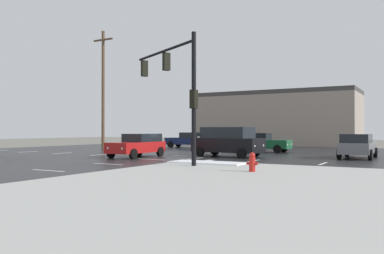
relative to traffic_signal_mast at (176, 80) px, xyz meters
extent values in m
plane|color=slate|center=(-3.63, 4.89, -4.46)|extent=(120.00, 120.00, 0.00)
cube|color=#232326|center=(-3.63, 4.89, -4.45)|extent=(44.00, 44.00, 0.02)
cube|color=#B2B2AD|center=(8.37, -7.11, -4.39)|extent=(18.00, 18.00, 0.14)
cube|color=white|center=(1.37, 0.89, -4.29)|extent=(4.00, 1.60, 0.06)
cube|color=silver|center=(-3.63, -5.11, -4.44)|extent=(2.00, 0.15, 0.01)
cube|color=silver|center=(-3.63, -1.11, -4.44)|extent=(2.00, 0.15, 0.01)
cube|color=silver|center=(-3.63, 2.89, -4.44)|extent=(2.00, 0.15, 0.01)
cube|color=silver|center=(-3.63, 6.89, -4.44)|extent=(2.00, 0.15, 0.01)
cube|color=silver|center=(-3.63, 10.89, -4.44)|extent=(2.00, 0.15, 0.01)
cube|color=silver|center=(-3.63, 14.89, -4.44)|extent=(2.00, 0.15, 0.01)
cube|color=silver|center=(-3.63, 18.89, -4.44)|extent=(2.00, 0.15, 0.01)
cube|color=silver|center=(-3.63, 22.89, -4.44)|extent=(2.00, 0.15, 0.01)
cube|color=silver|center=(-17.63, 4.89, -4.44)|extent=(0.15, 2.00, 0.01)
cube|color=silver|center=(-13.63, 4.89, -4.44)|extent=(0.15, 2.00, 0.01)
cube|color=silver|center=(-9.63, 4.89, -4.44)|extent=(0.15, 2.00, 0.01)
cube|color=silver|center=(-5.63, 4.89, -4.44)|extent=(0.15, 2.00, 0.01)
cube|color=silver|center=(-1.63, 4.89, -4.44)|extent=(0.15, 2.00, 0.01)
cube|color=silver|center=(2.37, 4.89, -4.44)|extent=(0.15, 2.00, 0.01)
cube|color=silver|center=(6.37, 4.89, -4.44)|extent=(0.15, 2.00, 0.01)
cube|color=silver|center=(-0.13, 0.89, -4.44)|extent=(0.45, 7.00, 0.01)
cylinder|color=black|center=(1.52, -0.85, -1.10)|extent=(0.22, 0.22, 6.44)
cylinder|color=black|center=(-1.24, 0.69, 1.72)|extent=(5.59, 3.22, 0.14)
cube|color=black|center=(-0.96, 0.54, 1.09)|extent=(0.42, 0.45, 0.95)
sphere|color=yellow|center=(-1.10, 0.62, 1.38)|extent=(0.20, 0.20, 0.20)
cube|color=black|center=(-3.45, 1.93, 1.09)|extent=(0.42, 0.45, 0.95)
sphere|color=yellow|center=(-3.59, 2.01, 1.38)|extent=(0.20, 0.20, 0.20)
cube|color=black|center=(1.52, -0.85, -1.12)|extent=(0.28, 0.36, 0.90)
cylinder|color=red|center=(4.96, -2.04, -4.02)|extent=(0.26, 0.26, 0.60)
sphere|color=red|center=(4.96, -2.04, -3.65)|extent=(0.25, 0.25, 0.25)
cylinder|color=red|center=(4.78, -2.04, -3.99)|extent=(0.12, 0.11, 0.11)
cylinder|color=red|center=(5.14, -2.04, -3.99)|extent=(0.12, 0.11, 0.11)
cube|color=gray|center=(-4.24, 30.41, -1.48)|extent=(18.71, 8.00, 5.96)
cube|color=#3F3D3A|center=(-4.24, 30.41, 1.74)|extent=(18.71, 8.00, 0.50)
cube|color=#B21919|center=(-5.67, 4.06, -3.76)|extent=(1.86, 4.52, 0.70)
cube|color=black|center=(-5.68, 4.73, -3.14)|extent=(1.69, 2.50, 0.55)
cylinder|color=black|center=(-4.75, 2.54, -4.11)|extent=(0.23, 0.66, 0.66)
cylinder|color=black|center=(-6.55, 2.52, -4.11)|extent=(0.23, 0.66, 0.66)
cylinder|color=black|center=(-4.79, 5.60, -4.11)|extent=(0.23, 0.66, 0.66)
cylinder|color=black|center=(-6.59, 5.58, -4.11)|extent=(0.23, 0.66, 0.66)
sphere|color=white|center=(-5.07, 1.87, -3.76)|extent=(0.18, 0.18, 0.18)
sphere|color=white|center=(-6.22, 1.85, -3.76)|extent=(0.18, 0.18, 0.18)
cube|color=#195933|center=(-0.35, 14.06, -3.76)|extent=(4.53, 1.88, 0.70)
cube|color=black|center=(-1.03, 14.05, -3.14)|extent=(2.51, 1.70, 0.55)
cylinder|color=black|center=(1.16, 14.99, -4.11)|extent=(0.66, 0.23, 0.66)
cylinder|color=black|center=(1.19, 13.19, -4.11)|extent=(0.66, 0.23, 0.66)
cylinder|color=black|center=(-1.90, 14.93, -4.11)|extent=(0.66, 0.23, 0.66)
cylinder|color=black|center=(-1.87, 13.13, -4.11)|extent=(0.66, 0.23, 0.66)
sphere|color=white|center=(1.84, 14.68, -3.76)|extent=(0.18, 0.18, 0.18)
sphere|color=white|center=(1.86, 13.53, -3.76)|extent=(0.18, 0.18, 0.18)
cube|color=slate|center=(7.45, 10.37, -3.76)|extent=(1.81, 4.51, 0.70)
cube|color=black|center=(7.45, 9.70, -3.14)|extent=(1.66, 2.48, 0.55)
cylinder|color=black|center=(6.56, 11.91, -4.11)|extent=(0.22, 0.66, 0.66)
cylinder|color=black|center=(8.36, 11.90, -4.11)|extent=(0.22, 0.66, 0.66)
cylinder|color=black|center=(6.55, 8.85, -4.11)|extent=(0.22, 0.66, 0.66)
cylinder|color=black|center=(8.35, 8.84, -4.11)|extent=(0.22, 0.66, 0.66)
sphere|color=white|center=(6.88, 12.58, -3.76)|extent=(0.18, 0.18, 0.18)
sphere|color=white|center=(8.04, 12.57, -3.76)|extent=(0.18, 0.18, 0.18)
cube|color=black|center=(-0.53, 7.51, -3.64)|extent=(4.98, 2.46, 0.95)
cube|color=black|center=(-0.53, 7.51, -2.79)|extent=(3.53, 2.15, 0.75)
cylinder|color=black|center=(1.20, 8.31, -4.11)|extent=(0.68, 0.29, 0.66)
cylinder|color=black|center=(0.99, 6.37, -4.11)|extent=(0.68, 0.29, 0.66)
cylinder|color=black|center=(-2.04, 8.66, -4.11)|extent=(0.68, 0.29, 0.66)
cylinder|color=black|center=(-2.25, 6.72, -4.11)|extent=(0.68, 0.29, 0.66)
sphere|color=white|center=(1.88, 7.88, -3.64)|extent=(0.18, 0.18, 0.18)
sphere|color=white|center=(1.74, 6.64, -3.64)|extent=(0.18, 0.18, 0.18)
cube|color=white|center=(-3.82, 14.61, -3.64)|extent=(4.92, 2.27, 0.95)
cube|color=black|center=(-3.82, 14.61, -2.79)|extent=(3.47, 2.02, 0.75)
cylinder|color=black|center=(-5.39, 13.53, -4.11)|extent=(0.67, 0.26, 0.66)
cylinder|color=black|center=(-5.52, 15.47, -4.11)|extent=(0.67, 0.26, 0.66)
cylinder|color=black|center=(-2.13, 13.75, -4.11)|extent=(0.67, 0.26, 0.66)
cylinder|color=black|center=(-2.26, 15.69, -4.11)|extent=(0.67, 0.26, 0.66)
sphere|color=white|center=(-6.13, 13.83, -3.64)|extent=(0.18, 0.18, 0.18)
sphere|color=white|center=(-6.21, 15.07, -3.64)|extent=(0.18, 0.18, 0.18)
cube|color=#141E47|center=(-10.25, 18.77, -3.76)|extent=(4.62, 2.12, 0.70)
cube|color=black|center=(-9.57, 18.82, -3.14)|extent=(2.59, 1.83, 0.55)
cylinder|color=black|center=(-11.71, 17.77, -4.11)|extent=(0.67, 0.27, 0.66)
cylinder|color=black|center=(-11.84, 19.56, -4.11)|extent=(0.67, 0.27, 0.66)
cylinder|color=black|center=(-8.66, 17.99, -4.11)|extent=(0.67, 0.27, 0.66)
cylinder|color=black|center=(-8.79, 19.78, -4.11)|extent=(0.67, 0.27, 0.66)
sphere|color=white|center=(-12.40, 18.04, -3.76)|extent=(0.18, 0.18, 0.18)
sphere|color=white|center=(-12.48, 19.19, -3.76)|extent=(0.18, 0.18, 0.18)
cylinder|color=brown|center=(-14.23, 10.30, 0.99)|extent=(0.28, 0.28, 10.91)
cube|color=brown|center=(-14.23, 10.30, 5.64)|extent=(2.20, 0.14, 0.14)
camera|label=1|loc=(11.04, -17.82, -2.60)|focal=37.92mm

